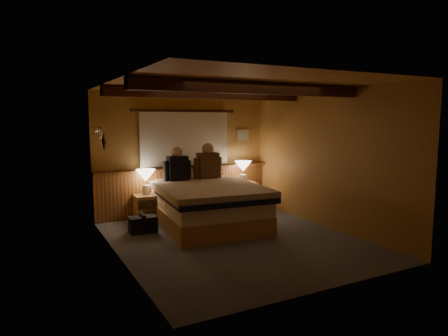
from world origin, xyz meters
TOP-DOWN VIEW (x-y plane):
  - floor at (0.00, 0.00)m, footprint 4.20×4.20m
  - ceiling at (0.00, 0.00)m, footprint 4.20×4.20m
  - wall_back at (0.00, 2.10)m, footprint 3.60×0.00m
  - wall_left at (-1.80, 0.00)m, footprint 0.00×4.20m
  - wall_right at (1.80, 0.00)m, footprint 0.00×4.20m
  - wall_front at (0.00, -2.10)m, footprint 3.60×0.00m
  - wainscot at (0.00, 2.04)m, footprint 3.60×0.23m
  - curtain_window at (0.00, 2.03)m, footprint 2.18×0.09m
  - ceiling_beams at (0.00, 0.15)m, footprint 3.60×1.65m
  - coat_rail at (-1.72, 1.58)m, footprint 0.05×0.55m
  - framed_print at (1.35, 2.08)m, footprint 0.30×0.04m
  - bed at (-0.03, 0.90)m, footprint 1.87×2.33m
  - nightstand_left at (-0.88, 1.77)m, footprint 0.47×0.43m
  - nightstand_right at (1.17, 1.74)m, footprint 0.61×0.57m
  - lamp_left at (-0.88, 1.81)m, footprint 0.36×0.36m
  - lamp_right at (1.15, 1.72)m, footprint 0.35×0.35m
  - person_left at (-0.32, 1.64)m, footprint 0.55×0.22m
  - person_right at (0.31, 1.64)m, footprint 0.59×0.24m
  - duffel_bag at (-1.17, 1.06)m, footprint 0.47×0.30m

SIDE VIEW (x-z plane):
  - floor at x=0.00m, z-range 0.00..0.00m
  - duffel_bag at x=-1.17m, z-range -0.02..0.30m
  - nightstand_left at x=-0.88m, z-range 0.00..0.49m
  - nightstand_right at x=1.17m, z-range 0.00..0.57m
  - bed at x=-0.03m, z-range 0.01..0.76m
  - wainscot at x=0.00m, z-range 0.02..0.96m
  - lamp_left at x=-0.88m, z-range 0.59..1.06m
  - lamp_right at x=1.15m, z-range 0.67..1.12m
  - person_left at x=-0.32m, z-range 0.67..1.33m
  - person_right at x=0.31m, z-range 0.67..1.38m
  - wall_left at x=-1.80m, z-range -0.90..3.30m
  - wall_right at x=1.80m, z-range -0.90..3.30m
  - wall_back at x=0.00m, z-range -0.60..3.00m
  - wall_front at x=0.00m, z-range -0.60..3.00m
  - curtain_window at x=0.00m, z-range 0.96..2.08m
  - framed_print at x=1.35m, z-range 1.43..1.68m
  - coat_rail at x=-1.72m, z-range 1.55..1.79m
  - ceiling_beams at x=0.00m, z-range 2.23..2.39m
  - ceiling at x=0.00m, z-range 2.40..2.40m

